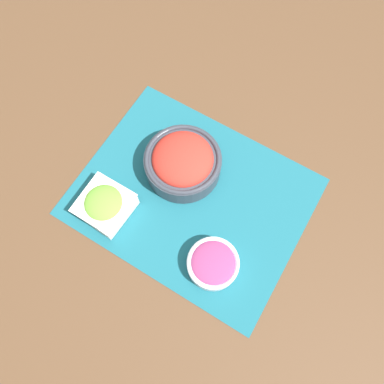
{
  "coord_description": "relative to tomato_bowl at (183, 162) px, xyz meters",
  "views": [
    {
      "loc": [
        -0.17,
        0.28,
        0.91
      ],
      "look_at": [
        0.0,
        0.0,
        0.03
      ],
      "focal_mm": 35.0,
      "sensor_mm": 36.0,
      "label": 1
    }
  ],
  "objects": [
    {
      "name": "lettuce_bowl",
      "position": [
        0.11,
        0.19,
        -0.01
      ],
      "size": [
        0.12,
        0.12,
        0.06
      ],
      "color": "white",
      "rests_on": "placemat"
    },
    {
      "name": "ground_plane",
      "position": [
        -0.06,
        0.05,
        -0.05
      ],
      "size": [
        3.0,
        3.0,
        0.0
      ],
      "primitive_type": "plane",
      "color": "#513823"
    },
    {
      "name": "placemat",
      "position": [
        -0.06,
        0.05,
        -0.05
      ],
      "size": [
        0.57,
        0.45,
        0.0
      ],
      "color": "#195B6B",
      "rests_on": "ground_plane"
    },
    {
      "name": "onion_bowl",
      "position": [
        -0.19,
        0.18,
        -0.02
      ],
      "size": [
        0.12,
        0.12,
        0.05
      ],
      "color": "silver",
      "rests_on": "placemat"
    },
    {
      "name": "tomato_bowl",
      "position": [
        0.0,
        0.0,
        0.0
      ],
      "size": [
        0.2,
        0.2,
        0.09
      ],
      "color": "#333842",
      "rests_on": "placemat"
    }
  ]
}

